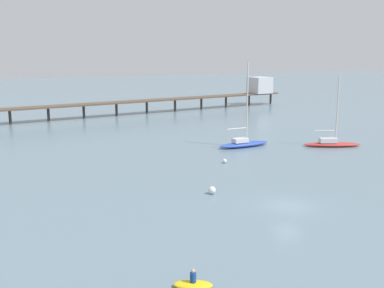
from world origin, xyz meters
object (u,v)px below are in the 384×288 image
at_px(sailboat_blue, 243,142).
at_px(mooring_buoy_far, 225,161).
at_px(pier, 190,94).
at_px(mooring_buoy_outer, 212,190).
at_px(sailboat_red, 332,142).
at_px(dinghy_yellow, 193,284).

height_order(sailboat_blue, mooring_buoy_far, sailboat_blue).
bearing_deg(pier, mooring_buoy_outer, -111.24).
bearing_deg(mooring_buoy_far, sailboat_blue, 47.14).
relative_size(sailboat_blue, mooring_buoy_outer, 16.11).
distance_m(sailboat_blue, sailboat_red, 12.26).
xyz_separation_m(sailboat_blue, mooring_buoy_outer, (-13.13, -17.15, -0.32)).
height_order(pier, mooring_buoy_outer, pier).
bearing_deg(sailboat_blue, mooring_buoy_outer, -127.44).
bearing_deg(sailboat_red, dinghy_yellow, -140.13).
relative_size(pier, mooring_buoy_far, 164.83).
xyz_separation_m(dinghy_yellow, mooring_buoy_outer, (8.42, 14.93, 0.13)).
bearing_deg(mooring_buoy_outer, dinghy_yellow, -119.42).
xyz_separation_m(sailboat_blue, mooring_buoy_far, (-6.62, -7.13, -0.43)).
relative_size(pier, sailboat_blue, 7.23).
xyz_separation_m(pier, mooring_buoy_far, (-15.27, -46.05, -3.39)).
bearing_deg(pier, dinghy_yellow, -113.05).
bearing_deg(mooring_buoy_outer, pier, 68.76).
distance_m(mooring_buoy_far, mooring_buoy_outer, 11.95).
relative_size(pier, mooring_buoy_outer, 116.48).
bearing_deg(sailboat_blue, mooring_buoy_far, -132.86).
xyz_separation_m(sailboat_red, mooring_buoy_outer, (-24.50, -12.57, -0.24)).
bearing_deg(mooring_buoy_outer, mooring_buoy_far, 56.97).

